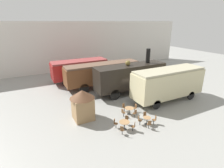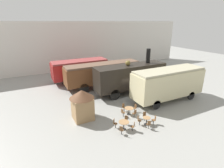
{
  "view_description": "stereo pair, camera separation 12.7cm",
  "coord_description": "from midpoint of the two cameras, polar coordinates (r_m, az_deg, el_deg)",
  "views": [
    {
      "loc": [
        -11.3,
        -17.22,
        8.99
      ],
      "look_at": [
        -1.87,
        1.0,
        1.6
      ],
      "focal_mm": 28.0,
      "sensor_mm": 36.0,
      "label": 1
    },
    {
      "loc": [
        -11.19,
        -17.27,
        8.99
      ],
      "look_at": [
        -1.87,
        1.0,
        1.6
      ],
      "focal_mm": 28.0,
      "sensor_mm": 36.0,
      "label": 2
    }
  ],
  "objects": [
    {
      "name": "cafe_chair_6",
      "position": [
        15.84,
        1.12,
        -12.55
      ],
      "size": [
        0.4,
        0.4,
        0.87
      ],
      "rotation": [
        0.0,
        0.0,
        11.79
      ],
      "color": "black",
      "rests_on": "ground_plane"
    },
    {
      "name": "cafe_table_mid",
      "position": [
        15.61,
        4.13,
        -12.68
      ],
      "size": [
        0.92,
        0.92,
        0.77
      ],
      "color": "black",
      "rests_on": "ground_plane"
    },
    {
      "name": "visitor_person",
      "position": [
        21.14,
        6.97,
        -2.87
      ],
      "size": [
        0.34,
        0.34,
        1.64
      ],
      "color": "#262633",
      "rests_on": "ground_plane"
    },
    {
      "name": "backdrop_wall",
      "position": [
        34.97,
        -8.21,
        12.24
      ],
      "size": [
        44.0,
        0.15,
        9.0
      ],
      "color": "silver",
      "rests_on": "ground_plane"
    },
    {
      "name": "passenger_coach_wooden",
      "position": [
        24.88,
        -2.75,
        3.79
      ],
      "size": [
        10.86,
        2.52,
        3.46
      ],
      "color": "brown",
      "rests_on": "ground_plane"
    },
    {
      "name": "cafe_chair_8",
      "position": [
        17.53,
        3.75,
        -9.17
      ],
      "size": [
        0.37,
        0.36,
        0.87
      ],
      "rotation": [
        0.0,
        0.0,
        6.45
      ],
      "color": "black",
      "rests_on": "ground_plane"
    },
    {
      "name": "cafe_table_far",
      "position": [
        17.99,
        5.79,
        -8.22
      ],
      "size": [
        0.91,
        0.91,
        0.7
      ],
      "color": "black",
      "rests_on": "ground_plane"
    },
    {
      "name": "cafe_chair_10",
      "position": [
        18.52,
        7.7,
        -7.63
      ],
      "size": [
        0.37,
        0.36,
        0.87
      ],
      "rotation": [
        0.0,
        0.0,
        9.59
      ],
      "color": "black",
      "rests_on": "ground_plane"
    },
    {
      "name": "cafe_chair_9",
      "position": [
        17.49,
        7.62,
        -9.38
      ],
      "size": [
        0.36,
        0.37,
        0.87
      ],
      "rotation": [
        0.0,
        0.0,
        8.02
      ],
      "color": "black",
      "rests_on": "ground_plane"
    },
    {
      "name": "cafe_chair_1",
      "position": [
        17.2,
        10.82,
        -10.11
      ],
      "size": [
        0.38,
        0.4,
        0.87
      ],
      "rotation": [
        0.0,
        0.0,
        10.6
      ],
      "color": "black",
      "rests_on": "ground_plane"
    },
    {
      "name": "cafe_chair_4",
      "position": [
        15.53,
        7.18,
        -13.45
      ],
      "size": [
        0.4,
        0.4,
        0.87
      ],
      "rotation": [
        0.0,
        0.0,
        8.65
      ],
      "color": "black",
      "rests_on": "ground_plane"
    },
    {
      "name": "cafe_chair_7",
      "position": [
        14.99,
        3.34,
        -14.67
      ],
      "size": [
        0.4,
        0.4,
        0.87
      ],
      "rotation": [
        0.0,
        0.0,
        13.36
      ],
      "color": "black",
      "rests_on": "ground_plane"
    },
    {
      "name": "streamlined_locomotive",
      "position": [
        27.92,
        -8.94,
        5.12
      ],
      "size": [
        10.44,
        2.89,
        3.35
      ],
      "color": "maroon",
      "rests_on": "ground_plane"
    },
    {
      "name": "cafe_chair_5",
      "position": [
        16.36,
        4.82,
        -11.49
      ],
      "size": [
        0.4,
        0.4,
        0.87
      ],
      "rotation": [
        0.0,
        0.0,
        10.22
      ],
      "color": "black",
      "rests_on": "ground_plane"
    },
    {
      "name": "steam_locomotive",
      "position": [
        22.7,
        6.3,
        2.65
      ],
      "size": [
        9.55,
        2.41,
        5.66
      ],
      "color": "black",
      "rests_on": "ground_plane"
    },
    {
      "name": "cafe_table_near",
      "position": [
        16.6,
        11.46,
        -11.29
      ],
      "size": [
        0.7,
        0.7,
        0.73
      ],
      "color": "black",
      "rests_on": "ground_plane"
    },
    {
      "name": "ground_plane",
      "position": [
        22.46,
        5.6,
        -3.88
      ],
      "size": [
        80.0,
        80.0,
        0.0
      ],
      "primitive_type": "plane",
      "color": "gray"
    },
    {
      "name": "cafe_chair_0",
      "position": [
        16.8,
        13.88,
        -11.14
      ],
      "size": [
        0.4,
        0.38,
        0.87
      ],
      "rotation": [
        0.0,
        0.0,
        9.03
      ],
      "color": "black",
      "rests_on": "ground_plane"
    },
    {
      "name": "cafe_chair_11",
      "position": [
        18.56,
        4.06,
        -7.43
      ],
      "size": [
        0.36,
        0.37,
        0.87
      ],
      "rotation": [
        0.0,
        0.0,
        11.16
      ],
      "color": "black",
      "rests_on": "ground_plane"
    },
    {
      "name": "ticket_kiosk",
      "position": [
        16.88,
        -9.48,
        -6.17
      ],
      "size": [
        2.34,
        2.34,
        3.0
      ],
      "color": "#99754C",
      "rests_on": "ground_plane"
    },
    {
      "name": "cafe_chair_3",
      "position": [
        16.02,
        12.14,
        -12.66
      ],
      "size": [
        0.38,
        0.4,
        0.87
      ],
      "rotation": [
        0.0,
        0.0,
        13.74
      ],
      "color": "black",
      "rests_on": "ground_plane"
    },
    {
      "name": "passenger_coach_vintage",
      "position": [
        21.45,
        18.01,
        0.46
      ],
      "size": [
        8.88,
        2.77,
        3.83
      ],
      "color": "beige",
      "rests_on": "ground_plane"
    },
    {
      "name": "cafe_chair_2",
      "position": [
        16.43,
        8.98,
        -11.52
      ],
      "size": [
        0.4,
        0.38,
        0.87
      ],
      "rotation": [
        0.0,
        0.0,
        12.17
      ],
      "color": "black",
      "rests_on": "ground_plane"
    }
  ]
}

